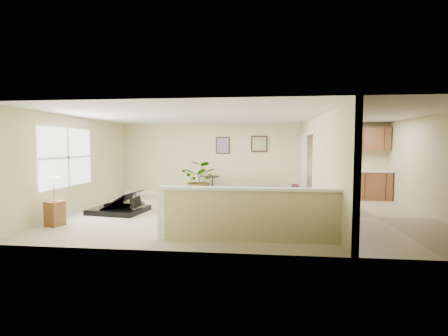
# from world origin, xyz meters

# --- Properties ---
(floor) EXTENTS (9.00, 9.00, 0.00)m
(floor) POSITION_xyz_m (0.00, 0.00, 0.00)
(floor) COLOR tan
(floor) RESTS_ON ground
(back_wall) EXTENTS (9.00, 0.04, 2.50)m
(back_wall) POSITION_xyz_m (0.00, 3.00, 1.25)
(back_wall) COLOR beige
(back_wall) RESTS_ON floor
(front_wall) EXTENTS (9.00, 0.04, 2.50)m
(front_wall) POSITION_xyz_m (0.00, -3.00, 1.25)
(front_wall) COLOR beige
(front_wall) RESTS_ON floor
(left_wall) EXTENTS (0.04, 6.00, 2.50)m
(left_wall) POSITION_xyz_m (-4.50, 0.00, 1.25)
(left_wall) COLOR beige
(left_wall) RESTS_ON floor
(right_wall) EXTENTS (0.04, 6.00, 2.50)m
(right_wall) POSITION_xyz_m (4.50, 0.00, 1.25)
(right_wall) COLOR beige
(right_wall) RESTS_ON floor
(ceiling) EXTENTS (9.00, 6.00, 0.04)m
(ceiling) POSITION_xyz_m (0.00, 0.00, 2.50)
(ceiling) COLOR silver
(ceiling) RESTS_ON back_wall
(kitchen_vinyl) EXTENTS (2.70, 6.00, 0.01)m
(kitchen_vinyl) POSITION_xyz_m (3.15, 0.00, 0.00)
(kitchen_vinyl) COLOR tan
(kitchen_vinyl) RESTS_ON floor
(interior_partition) EXTENTS (0.18, 5.99, 2.50)m
(interior_partition) POSITION_xyz_m (1.80, 0.25, 1.22)
(interior_partition) COLOR beige
(interior_partition) RESTS_ON floor
(pony_half_wall) EXTENTS (3.42, 0.22, 1.00)m
(pony_half_wall) POSITION_xyz_m (0.08, -2.30, 0.52)
(pony_half_wall) COLOR beige
(pony_half_wall) RESTS_ON floor
(left_window) EXTENTS (0.05, 2.15, 1.45)m
(left_window) POSITION_xyz_m (-4.49, -0.50, 1.45)
(left_window) COLOR white
(left_window) RESTS_ON left_wall
(wall_art_left) EXTENTS (0.48, 0.04, 0.58)m
(wall_art_left) POSITION_xyz_m (-0.95, 2.97, 1.75)
(wall_art_left) COLOR #311D11
(wall_art_left) RESTS_ON back_wall
(wall_mirror) EXTENTS (0.55, 0.04, 0.55)m
(wall_mirror) POSITION_xyz_m (0.30, 2.97, 1.80)
(wall_mirror) COLOR #311D11
(wall_mirror) RESTS_ON back_wall
(kitchen_cabinets) EXTENTS (2.36, 0.65, 2.33)m
(kitchen_cabinets) POSITION_xyz_m (3.19, 2.73, 0.87)
(kitchen_cabinets) COLOR brown
(kitchen_cabinets) RESTS_ON floor
(piano) EXTENTS (1.65, 1.69, 1.23)m
(piano) POSITION_xyz_m (-3.36, -0.00, 0.52)
(piano) COLOR black
(piano) RESTS_ON floor
(piano_bench) EXTENTS (0.71, 0.94, 0.56)m
(piano_bench) POSITION_xyz_m (-1.50, -0.03, 0.28)
(piano_bench) COLOR black
(piano_bench) RESTS_ON floor
(loveseat) EXTENTS (1.49, 0.95, 0.80)m
(loveseat) POSITION_xyz_m (0.09, 2.35, 0.31)
(loveseat) COLOR tan
(loveseat) RESTS_ON floor
(accent_table) EXTENTS (0.49, 0.49, 0.71)m
(accent_table) POSITION_xyz_m (-1.27, 2.64, 0.46)
(accent_table) COLOR black
(accent_table) RESTS_ON floor
(palm_plant) EXTENTS (1.37, 1.26, 1.27)m
(palm_plant) POSITION_xyz_m (-1.58, 2.13, 0.62)
(palm_plant) COLOR black
(palm_plant) RESTS_ON floor
(small_plant) EXTENTS (0.33, 0.33, 0.53)m
(small_plant) POSITION_xyz_m (1.44, 2.34, 0.22)
(small_plant) COLOR black
(small_plant) RESTS_ON floor
(lamp_stand) EXTENTS (0.39, 0.39, 1.07)m
(lamp_stand) POSITION_xyz_m (-4.11, -1.61, 0.45)
(lamp_stand) COLOR brown
(lamp_stand) RESTS_ON floor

